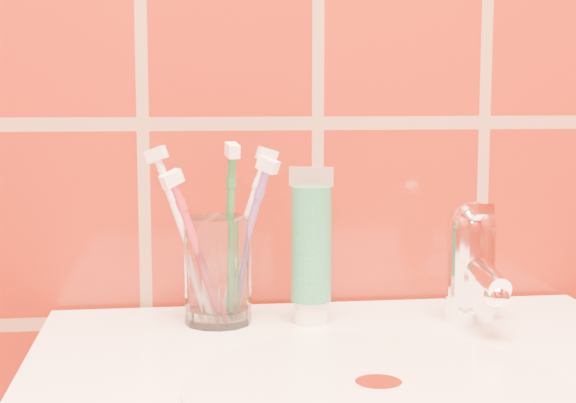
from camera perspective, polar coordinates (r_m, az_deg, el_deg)
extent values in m
cylinder|color=silver|center=(0.69, 5.86, -11.81)|extent=(0.30, 0.30, 0.00)
cylinder|color=white|center=(0.69, 5.87, -11.65)|extent=(0.04, 0.04, 0.00)
cylinder|color=white|center=(0.86, -4.55, -4.46)|extent=(0.08, 0.08, 0.11)
cylinder|color=white|center=(0.87, 1.50, -7.14)|extent=(0.03, 0.03, 0.02)
cylinder|color=#1C764C|center=(0.85, 1.51, -2.75)|extent=(0.04, 0.04, 0.11)
cube|color=beige|center=(0.85, 1.53, 1.62)|extent=(0.04, 0.01, 0.02)
cylinder|color=white|center=(0.89, 11.71, -4.60)|extent=(0.05, 0.05, 0.09)
sphere|color=white|center=(0.88, 11.78, -1.56)|extent=(0.05, 0.05, 0.05)
cylinder|color=white|center=(0.85, 12.56, -4.61)|extent=(0.02, 0.09, 0.03)
cube|color=white|center=(0.86, 12.07, -0.49)|extent=(0.02, 0.06, 0.01)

